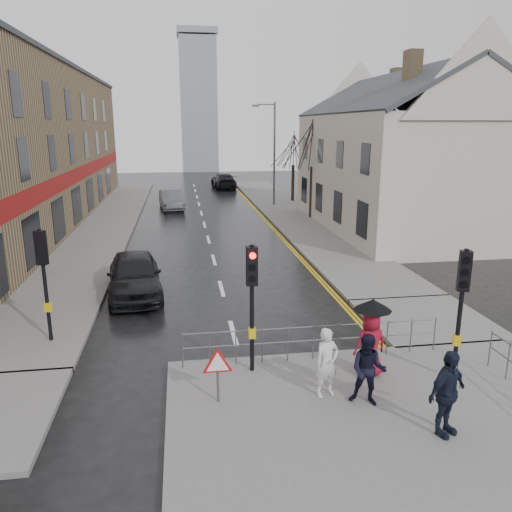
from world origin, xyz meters
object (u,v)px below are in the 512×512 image
object	(u,v)px
pedestrian_b	(368,370)
car_parked	(134,275)
car_mid	(171,200)
pedestrian_with_umbrella	(371,334)
pedestrian_a	(327,363)
pedestrian_d	(447,393)

from	to	relation	value
pedestrian_b	car_parked	distance (m)	10.78
car_mid	pedestrian_with_umbrella	bearing A→B (deg)	-86.05
pedestrian_a	car_mid	xyz separation A→B (m)	(-3.98, 28.93, -0.23)
car_parked	car_mid	xyz separation A→B (m)	(1.15, 20.45, -0.08)
pedestrian_b	car_parked	xyz separation A→B (m)	(-5.95, 8.99, -0.16)
pedestrian_b	pedestrian_d	world-z (taller)	pedestrian_d
pedestrian_b	car_mid	xyz separation A→B (m)	(-4.80, 29.44, -0.23)
pedestrian_b	pedestrian_with_umbrella	size ratio (longest dim) A/B	0.83
pedestrian_d	car_parked	size ratio (longest dim) A/B	0.38
pedestrian_a	pedestrian_d	xyz separation A→B (m)	(1.98, -1.87, 0.09)
pedestrian_a	car_mid	size ratio (longest dim) A/B	0.37
pedestrian_with_umbrella	pedestrian_d	world-z (taller)	pedestrian_with_umbrella
car_parked	car_mid	distance (m)	20.48
pedestrian_b	pedestrian_d	size ratio (longest dim) A/B	0.91
pedestrian_d	car_parked	bearing A→B (deg)	98.67
pedestrian_with_umbrella	pedestrian_d	xyz separation A→B (m)	(0.60, -2.66, -0.19)
pedestrian_a	pedestrian_b	distance (m)	0.96
pedestrian_d	car_mid	size ratio (longest dim) A/B	0.41
pedestrian_with_umbrella	car_mid	size ratio (longest dim) A/B	0.45
pedestrian_with_umbrella	car_mid	distance (m)	28.64
pedestrian_b	car_parked	size ratio (longest dim) A/B	0.35
pedestrian_with_umbrella	car_parked	distance (m)	10.08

